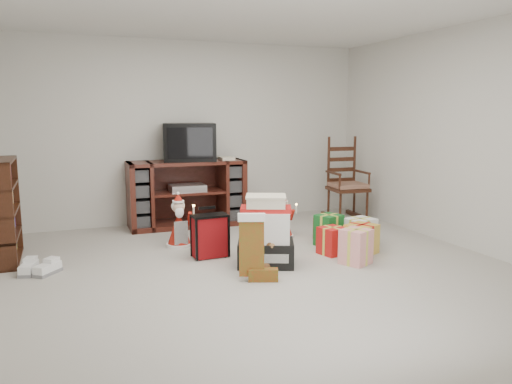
# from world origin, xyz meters

# --- Properties ---
(room) EXTENTS (5.01, 5.01, 2.51)m
(room) POSITION_xyz_m (0.00, 0.00, 1.25)
(room) COLOR #ACA69D
(room) RESTS_ON ground
(tv_stand) EXTENTS (1.56, 0.58, 0.89)m
(tv_stand) POSITION_xyz_m (-0.17, 2.19, 0.45)
(tv_stand) COLOR #4E1B16
(tv_stand) RESTS_ON floor
(bookshelf) EXTENTS (0.29, 0.87, 1.06)m
(bookshelf) POSITION_xyz_m (-2.32, 1.28, 0.51)
(bookshelf) COLOR #3D1B10
(bookshelf) RESTS_ON floor
(rocking_chair) EXTENTS (0.55, 0.85, 1.23)m
(rocking_chair) POSITION_xyz_m (2.07, 1.79, 0.42)
(rocking_chair) COLOR #3D1B10
(rocking_chair) RESTS_ON floor
(gift_pile) EXTENTS (0.67, 0.59, 0.70)m
(gift_pile) POSITION_xyz_m (0.15, 0.16, 0.31)
(gift_pile) COLOR black
(gift_pile) RESTS_ON floor
(red_suitcase) EXTENTS (0.36, 0.21, 0.54)m
(red_suitcase) POSITION_xyz_m (-0.30, 0.62, 0.23)
(red_suitcase) COLOR maroon
(red_suitcase) RESTS_ON floor
(stocking) EXTENTS (0.32, 0.22, 0.63)m
(stocking) POSITION_xyz_m (-0.15, -0.21, 0.31)
(stocking) COLOR #0C731D
(stocking) RESTS_ON floor
(teddy_bear) EXTENTS (0.22, 0.20, 0.33)m
(teddy_bear) POSITION_xyz_m (0.14, 0.06, 0.15)
(teddy_bear) COLOR brown
(teddy_bear) RESTS_ON floor
(santa_figurine) EXTENTS (0.26, 0.25, 0.54)m
(santa_figurine) POSITION_xyz_m (0.78, 1.12, 0.21)
(santa_figurine) COLOR maroon
(santa_figurine) RESTS_ON floor
(mrs_claus_figurine) EXTENTS (0.30, 0.29, 0.62)m
(mrs_claus_figurine) POSITION_xyz_m (-0.51, 1.17, 0.24)
(mrs_claus_figurine) COLOR maroon
(mrs_claus_figurine) RESTS_ON floor
(sneaker_pair) EXTENTS (0.42, 0.31, 0.10)m
(sneaker_pair) POSITION_xyz_m (-1.99, 0.69, 0.05)
(sneaker_pair) COLOR white
(sneaker_pair) RESTS_ON floor
(gift_cluster) EXTENTS (0.85, 1.19, 0.29)m
(gift_cluster) POSITION_xyz_m (1.18, 0.36, 0.15)
(gift_cluster) COLOR red
(gift_cluster) RESTS_ON floor
(crt_television) EXTENTS (0.76, 0.61, 0.50)m
(crt_television) POSITION_xyz_m (-0.12, 2.18, 1.14)
(crt_television) COLOR black
(crt_television) RESTS_ON tv_stand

